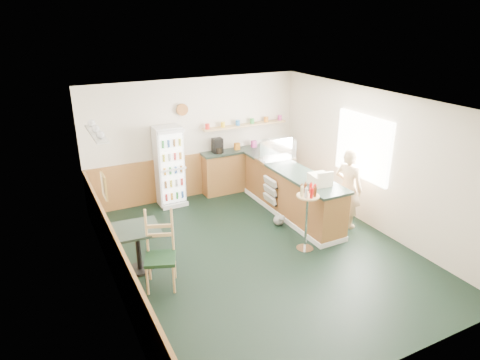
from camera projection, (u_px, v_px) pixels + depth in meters
ground at (260, 252)px, 7.65m from camera, size 6.00×6.00×0.00m
room_envelope at (230, 162)px, 7.61m from camera, size 5.04×6.02×2.72m
service_counter at (291, 194)px, 8.94m from camera, size 0.68×3.01×1.01m
back_counter at (246, 167)px, 10.28m from camera, size 2.24×0.42×1.69m
drinks_fridge at (170, 166)px, 9.30m from camera, size 0.58×0.52×1.76m
display_case at (276, 150)px, 9.20m from camera, size 0.81×0.42×0.46m
cash_register at (320, 179)px, 7.94m from camera, size 0.39×0.40×0.20m
shopkeeper at (348, 188)px, 8.34m from camera, size 0.54×0.63×1.61m
condiment_stand at (307, 208)px, 7.46m from camera, size 0.40×0.40×1.24m
newspaper_rack at (270, 191)px, 8.99m from camera, size 0.10×0.48×0.56m
cafe_table at (138, 241)px, 6.92m from camera, size 0.77×0.77×0.79m
cafe_chair at (158, 247)px, 6.56m from camera, size 0.59×0.60×1.24m
dog_doorstop at (279, 220)px, 8.58m from camera, size 0.22×0.28×0.26m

